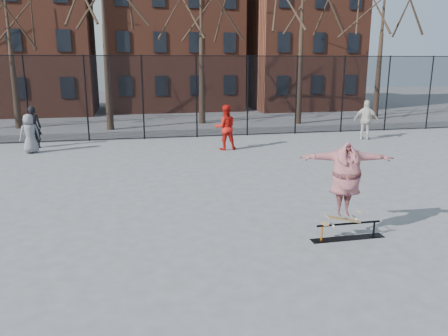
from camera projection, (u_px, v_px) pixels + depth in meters
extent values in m
plane|color=#5E5F63|center=(233.00, 240.00, 9.30)|extent=(100.00, 100.00, 0.00)
cube|color=black|center=(348.00, 238.00, 9.39)|extent=(1.65, 0.25, 0.01)
cylinder|color=orange|center=(322.00, 233.00, 9.23)|extent=(0.04, 0.04, 0.34)
cylinder|color=black|center=(374.00, 229.00, 9.48)|extent=(0.04, 0.04, 0.34)
cylinder|color=black|center=(349.00, 224.00, 9.32)|extent=(1.45, 0.05, 0.05)
imported|color=navy|center=(346.00, 183.00, 9.07)|extent=(2.02, 0.93, 1.58)
imported|color=slate|center=(30.00, 134.00, 17.92)|extent=(0.94, 0.80, 1.63)
imported|color=black|center=(33.00, 127.00, 18.98)|extent=(0.68, 0.45, 1.83)
imported|color=red|center=(225.00, 127.00, 18.63)|extent=(0.96, 0.76, 1.92)
imported|color=beige|center=(366.00, 120.00, 21.01)|extent=(1.17, 1.04, 1.90)
cylinder|color=black|center=(27.00, 100.00, 19.82)|extent=(0.07, 0.07, 4.00)
cylinder|color=black|center=(86.00, 99.00, 20.35)|extent=(0.07, 0.07, 4.00)
cylinder|color=black|center=(143.00, 98.00, 20.88)|extent=(0.07, 0.07, 4.00)
cylinder|color=black|center=(197.00, 97.00, 21.41)|extent=(0.07, 0.07, 4.00)
cylinder|color=black|center=(248.00, 96.00, 21.94)|extent=(0.07, 0.07, 4.00)
cylinder|color=black|center=(296.00, 95.00, 22.47)|extent=(0.07, 0.07, 4.00)
cylinder|color=black|center=(343.00, 94.00, 23.00)|extent=(0.07, 0.07, 4.00)
cylinder|color=black|center=(387.00, 94.00, 23.53)|extent=(0.07, 0.07, 4.00)
cylinder|color=black|center=(430.00, 93.00, 24.06)|extent=(0.07, 0.07, 4.00)
cube|color=black|center=(172.00, 97.00, 21.16)|extent=(34.00, 0.01, 4.00)
cylinder|color=black|center=(171.00, 56.00, 20.70)|extent=(34.00, 0.04, 0.04)
cone|color=black|center=(8.00, 87.00, 23.92)|extent=(0.40, 0.40, 4.62)
cone|color=black|center=(111.00, 87.00, 23.80)|extent=(0.40, 0.40, 4.62)
cone|color=black|center=(206.00, 85.00, 26.16)|extent=(0.40, 0.40, 4.62)
cone|color=black|center=(300.00, 85.00, 26.04)|extent=(0.40, 0.40, 4.62)
cone|color=black|center=(372.00, 83.00, 28.40)|extent=(0.40, 0.40, 4.62)
cube|color=#5E2C1E|center=(25.00, 28.00, 30.72)|extent=(9.00, 7.00, 12.00)
cube|color=#5E2C1E|center=(174.00, 23.00, 32.74)|extent=(10.00, 7.00, 13.00)
cube|color=#5E2C1E|center=(299.00, 38.00, 35.01)|extent=(8.00, 7.00, 11.00)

